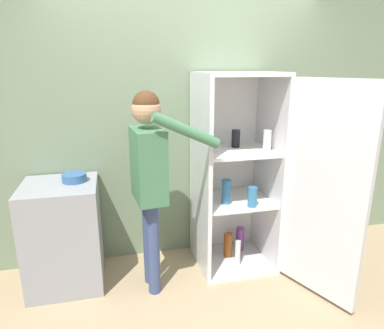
# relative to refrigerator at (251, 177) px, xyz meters

# --- Properties ---
(ground_plane) EXTENTS (12.00, 12.00, 0.00)m
(ground_plane) POSITION_rel_refrigerator_xyz_m (-0.50, -0.51, -0.89)
(ground_plane) COLOR tan
(wall_back) EXTENTS (7.00, 0.06, 2.55)m
(wall_back) POSITION_rel_refrigerator_xyz_m (-0.50, 0.47, 0.39)
(wall_back) COLOR gray
(wall_back) RESTS_ON ground_plane
(refrigerator) EXTENTS (1.01, 1.30, 1.81)m
(refrigerator) POSITION_rel_refrigerator_xyz_m (0.00, 0.00, 0.00)
(refrigerator) COLOR silver
(refrigerator) RESTS_ON ground_plane
(person) EXTENTS (0.67, 0.53, 1.68)m
(person) POSITION_rel_refrigerator_xyz_m (-0.92, -0.13, 0.20)
(person) COLOR #384770
(person) RESTS_ON ground_plane
(counter) EXTENTS (0.61, 0.60, 0.92)m
(counter) POSITION_rel_refrigerator_xyz_m (-1.65, 0.12, -0.43)
(counter) COLOR gray
(counter) RESTS_ON ground_plane
(bowl) EXTENTS (0.20, 0.20, 0.07)m
(bowl) POSITION_rel_refrigerator_xyz_m (-1.53, 0.16, 0.06)
(bowl) COLOR #335B8E
(bowl) RESTS_ON counter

